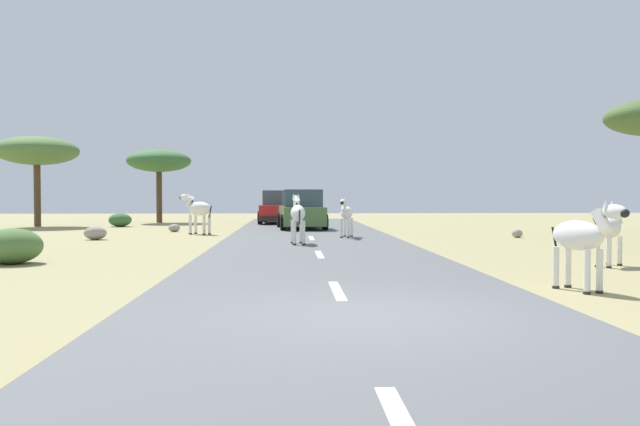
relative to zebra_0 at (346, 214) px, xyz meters
The scene contains 17 objects.
ground_plane 14.45m from the zebra_0, 93.57° to the right, with size 90.00×90.00×0.00m, color #998E60.
road 14.48m from the zebra_0, 94.94° to the right, with size 6.00×64.00×0.05m, color #56595B.
lane_markings 15.47m from the zebra_0, 94.62° to the right, with size 0.16×56.00×0.01m.
zebra_0 is the anchor object (origin of this frame).
zebra_1 10.14m from the zebra_0, 60.32° to the right, with size 1.19×1.12×1.37m.
zebra_2 3.41m from the zebra_0, 121.06° to the right, with size 0.51×1.66×1.56m.
zebra_3 12.63m from the zebra_0, 77.60° to the right, with size 0.78×1.51×1.48m.
zebra_4 6.25m from the zebra_0, 153.98° to the left, with size 1.53×1.25×1.66m.
car_0 6.06m from the zebra_0, 104.19° to the left, with size 2.26×4.45×1.74m.
car_1 11.73m from the zebra_0, 102.60° to the left, with size 2.18×4.42×1.74m.
tree_1 16.52m from the zebra_0, 124.79° to the left, with size 3.54×3.54×4.08m.
tree_4 17.37m from the zebra_0, 147.10° to the left, with size 3.98×3.98×4.41m.
bush_0 13.63m from the zebra_0, 139.07° to the left, with size 1.10×0.99×0.66m, color #386633.
bush_1 11.34m from the zebra_0, 136.90° to the right, with size 1.35×1.21×0.81m, color #4C7038.
rock_0 6.33m from the zebra_0, ahead, with size 0.39×0.34×0.31m, color gray.
rock_2 8.32m from the zebra_0, 146.23° to the left, with size 0.48×0.46×0.32m, color gray.
rock_3 8.77m from the zebra_0, behind, with size 0.78×0.59×0.46m, color gray.
Camera 1 is at (-1.08, -7.87, 1.57)m, focal length 35.41 mm.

